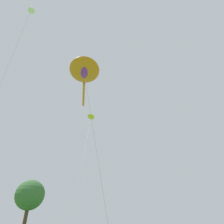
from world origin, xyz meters
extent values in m
ellipsoid|color=orange|center=(-0.63, 11.60, 14.35)|extent=(4.63, 4.51, 0.68)
cylinder|color=orange|center=(2.51, 14.10, 14.25)|extent=(3.58, 2.93, 0.24)
ellipsoid|color=purple|center=(-0.63, 11.60, 14.05)|extent=(1.68, 1.54, 0.24)
cylinder|color=#B2B2B7|center=(0.58, 10.75, 7.01)|extent=(2.46, 1.72, 14.02)
cone|color=white|center=(-5.98, 14.08, 18.90)|extent=(0.79, 0.84, 0.63)
ellipsoid|color=yellow|center=(-2.30, 9.19, 7.80)|extent=(0.77, 0.58, 0.26)
cylinder|color=#B2B2B7|center=(-4.41, 7.90, 3.90)|extent=(4.25, 2.60, 7.81)
cylinder|color=#513823|center=(25.41, 48.88, 2.64)|extent=(0.91, 0.91, 5.28)
sphere|color=#386633|center=(25.41, 48.88, 8.31)|extent=(7.56, 7.56, 7.56)
camera|label=1|loc=(-11.52, 2.17, 1.47)|focal=31.11mm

